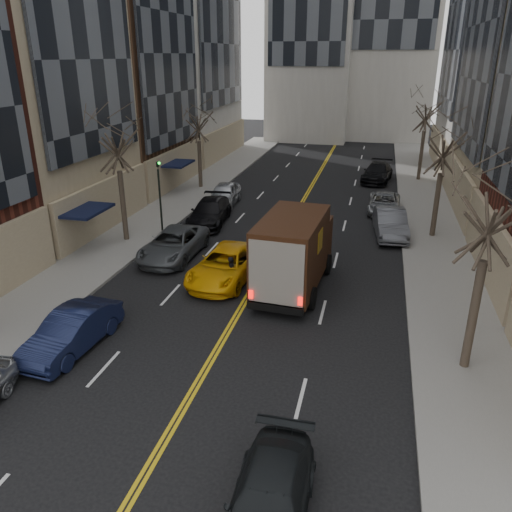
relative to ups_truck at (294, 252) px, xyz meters
The scene contains 19 objects.
sidewalk_left 15.53m from the ups_truck, 134.69° to the left, with size 4.00×66.00×0.15m, color slate.
sidewalk_right 13.21m from the ups_truck, 56.93° to the left, with size 4.00×66.00×0.15m, color slate.
tree_lf_mid 12.32m from the ups_truck, 159.56° to the left, with size 3.20×3.20×8.91m.
tree_lf_far 20.47m from the ups_truck, 122.12° to the left, with size 3.20×3.20×8.12m.
tree_rt_near 9.74m from the ups_truck, 35.91° to the right, with size 3.20×3.20×8.71m.
tree_rt_mid 12.14m from the ups_truck, 52.26° to the left, with size 3.20×3.20×8.32m.
tree_rt_far 25.43m from the ups_truck, 73.84° to the left, with size 3.20×3.20×9.11m.
traffic_signal 11.05m from the ups_truck, 147.17° to the left, with size 0.29×0.26×4.70m.
ups_truck is the anchor object (origin of this frame).
observer_sedan 12.96m from the ups_truck, 82.74° to the right, with size 1.90×4.60×1.33m.
taxi 3.53m from the ups_truck, behind, with size 2.54×5.50×1.53m, color #E7A309.
pedestrian 3.09m from the ups_truck, behind, with size 0.55×0.36×1.51m, color black.
parked_lf_b 10.11m from the ups_truck, 134.76° to the right, with size 1.58×4.54×1.50m, color #101633.
parked_lf_c 7.41m from the ups_truck, 161.63° to the left, with size 2.51×5.44×1.51m, color #494D50.
parked_lf_d 10.93m from the ups_truck, 129.75° to the left, with size 2.17×5.33×1.55m, color black.
parked_lf_e 14.78m from the ups_truck, 119.79° to the left, with size 1.87×4.65×1.58m, color #B7BABF.
parked_rt_a 9.79m from the ups_truck, 62.83° to the left, with size 1.72×4.94×1.63m, color #515359.
parked_rt_b 14.30m from the ups_truck, 73.40° to the left, with size 2.14×4.65×1.29m, color #9CA0A4.
parked_rt_c 23.23m from the ups_truck, 81.52° to the left, with size 2.20×5.40×1.57m, color black.
Camera 1 is at (5.22, -5.08, 10.25)m, focal length 35.00 mm.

